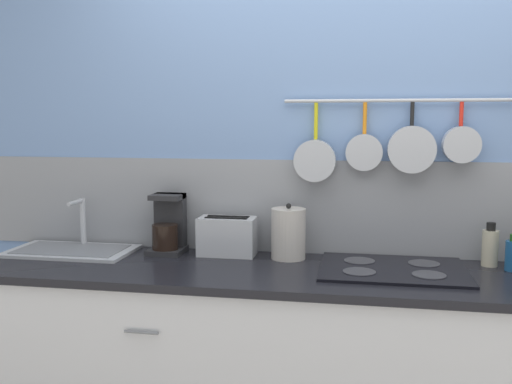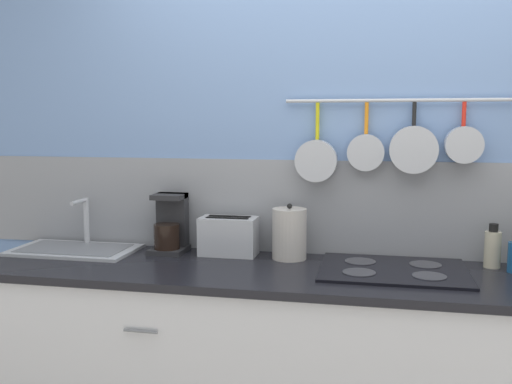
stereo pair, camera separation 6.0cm
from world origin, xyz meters
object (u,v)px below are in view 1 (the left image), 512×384
(kettle, at_px, (288,234))
(bottle_vinegar, at_px, (490,247))
(coffee_maker, at_px, (168,228))
(toaster, at_px, (227,236))

(kettle, bearing_deg, bottle_vinegar, 1.51)
(kettle, distance_m, bottle_vinegar, 0.88)
(coffee_maker, height_order, bottle_vinegar, coffee_maker)
(toaster, relative_size, kettle, 1.11)
(toaster, xyz_separation_m, bottle_vinegar, (1.17, 0.01, -0.01))
(coffee_maker, distance_m, toaster, 0.29)
(kettle, xyz_separation_m, bottle_vinegar, (0.88, 0.02, -0.03))
(coffee_maker, relative_size, kettle, 1.10)
(toaster, distance_m, kettle, 0.29)
(toaster, xyz_separation_m, kettle, (0.29, -0.02, 0.03))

